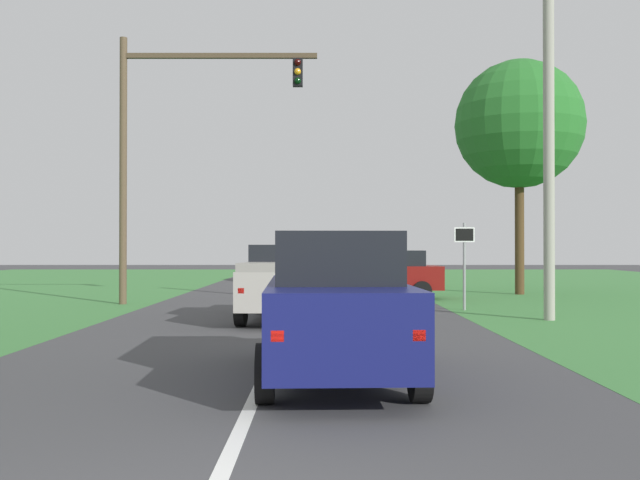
{
  "coord_description": "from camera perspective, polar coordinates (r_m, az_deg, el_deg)",
  "views": [
    {
      "loc": [
        0.81,
        -4.31,
        1.87
      ],
      "look_at": [
        0.79,
        16.3,
        2.07
      ],
      "focal_mm": 40.47,
      "sensor_mm": 36.0,
      "label": 1
    }
  ],
  "objects": [
    {
      "name": "utility_pole_right",
      "position": [
        19.49,
        17.71,
        8.05
      ],
      "size": [
        0.28,
        0.28,
        9.55
      ],
      "primitive_type": "cylinder",
      "color": "#9E998E",
      "rests_on": "ground_plane"
    },
    {
      "name": "red_suv_near",
      "position": [
        10.26,
        1.27,
        -5.0
      ],
      "size": [
        2.22,
        4.97,
        2.07
      ],
      "color": "navy",
      "rests_on": "ground_plane"
    },
    {
      "name": "ground_plane",
      "position": [
        14.62,
        -3.15,
        -7.9
      ],
      "size": [
        120.0,
        120.0,
        0.0
      ],
      "primitive_type": "plane",
      "color": "#424244"
    },
    {
      "name": "traffic_light",
      "position": [
        24.27,
        -11.8,
        8.32
      ],
      "size": [
        6.45,
        0.4,
        8.72
      ],
      "color": "brown",
      "rests_on": "ground_plane"
    },
    {
      "name": "keep_moving_sign",
      "position": [
        21.69,
        11.42,
        -1.12
      ],
      "size": [
        0.6,
        0.09,
        2.58
      ],
      "color": "gray",
      "rests_on": "ground_plane"
    },
    {
      "name": "pickup_truck_lead",
      "position": [
        18.46,
        -2.43,
        -3.28
      ],
      "size": [
        2.42,
        5.48,
        1.92
      ],
      "color": "#B7B2A8",
      "rests_on": "ground_plane"
    },
    {
      "name": "oak_tree_right",
      "position": [
        29.81,
        15.55,
        8.78
      ],
      "size": [
        5.05,
        5.05,
        9.24
      ],
      "color": "#4C351E",
      "rests_on": "ground_plane"
    },
    {
      "name": "crossing_suv_far",
      "position": [
        26.11,
        5.05,
        -2.64
      ],
      "size": [
        4.29,
        2.17,
        1.74
      ],
      "color": "maroon",
      "rests_on": "ground_plane"
    }
  ]
}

